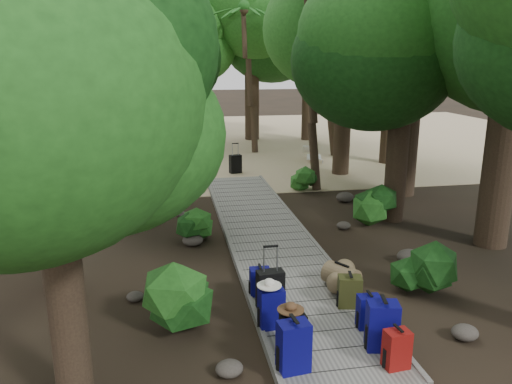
{
  "coord_description": "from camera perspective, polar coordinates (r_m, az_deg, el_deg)",
  "views": [
    {
      "loc": [
        -2.27,
        -10.12,
        4.22
      ],
      "look_at": [
        -0.16,
        1.66,
        1.0
      ],
      "focal_mm": 35.0,
      "sensor_mm": 36.0,
      "label": 1
    }
  ],
  "objects": [
    {
      "name": "ground",
      "position": [
        11.2,
        2.3,
        -7.09
      ],
      "size": [
        120.0,
        120.0,
        0.0
      ],
      "primitive_type": "plane",
      "color": "black",
      "rests_on": "ground"
    },
    {
      "name": "sand_beach",
      "position": [
        26.56,
        -5.18,
        5.87
      ],
      "size": [
        40.0,
        22.0,
        0.02
      ],
      "primitive_type": "cube",
      "color": "tan",
      "rests_on": "ground"
    },
    {
      "name": "boardwalk",
      "position": [
        12.09,
        1.28,
        -5.07
      ],
      "size": [
        2.0,
        12.0,
        0.12
      ],
      "primitive_type": "cube",
      "color": "gray",
      "rests_on": "ground"
    },
    {
      "name": "backpack_left_a",
      "position": [
        7.0,
        4.33,
        -16.94
      ],
      "size": [
        0.45,
        0.34,
        0.79
      ],
      "primitive_type": null,
      "rotation": [
        0.0,
        0.0,
        0.13
      ],
      "color": "#060566",
      "rests_on": "boardwalk"
    },
    {
      "name": "backpack_left_b",
      "position": [
        7.41,
        4.24,
        -15.57
      ],
      "size": [
        0.37,
        0.27,
        0.66
      ],
      "primitive_type": null,
      "rotation": [
        0.0,
        0.0,
        0.06
      ],
      "color": "black",
      "rests_on": "boardwalk"
    },
    {
      "name": "backpack_left_c",
      "position": [
        7.99,
        1.76,
        -12.87
      ],
      "size": [
        0.41,
        0.3,
        0.72
      ],
      "primitive_type": null,
      "rotation": [
        0.0,
        0.0,
        0.08
      ],
      "color": "#060566",
      "rests_on": "boardwalk"
    },
    {
      "name": "backpack_left_d",
      "position": [
        9.03,
        0.46,
        -10.03
      ],
      "size": [
        0.37,
        0.27,
        0.54
      ],
      "primitive_type": null,
      "rotation": [
        0.0,
        0.0,
        -0.04
      ],
      "color": "#060566",
      "rests_on": "boardwalk"
    },
    {
      "name": "backpack_right_a",
      "position": [
        7.35,
        15.8,
        -16.69
      ],
      "size": [
        0.36,
        0.28,
        0.6
      ],
      "primitive_type": null,
      "rotation": [
        0.0,
        0.0,
        0.11
      ],
      "color": "maroon",
      "rests_on": "boardwalk"
    },
    {
      "name": "backpack_right_b",
      "position": [
        7.66,
        14.24,
        -14.34
      ],
      "size": [
        0.5,
        0.39,
        0.8
      ],
      "primitive_type": null,
      "rotation": [
        0.0,
        0.0,
        -0.2
      ],
      "color": "#060566",
      "rests_on": "boardwalk"
    },
    {
      "name": "backpack_right_c",
      "position": [
        8.19,
        12.75,
        -13.02
      ],
      "size": [
        0.36,
        0.27,
        0.59
      ],
      "primitive_type": null,
      "rotation": [
        0.0,
        0.0,
        -0.06
      ],
      "color": "#060566",
      "rests_on": "boardwalk"
    },
    {
      "name": "backpack_right_d",
      "position": [
        8.76,
        10.65,
        -10.93
      ],
      "size": [
        0.44,
        0.36,
        0.6
      ],
      "primitive_type": null,
      "rotation": [
        0.0,
        0.0,
        -0.22
      ],
      "color": "#353716",
      "rests_on": "boardwalk"
    },
    {
      "name": "duffel_right_khaki",
      "position": [
        9.45,
        9.72,
        -9.45
      ],
      "size": [
        0.69,
        0.77,
        0.42
      ],
      "primitive_type": null,
      "rotation": [
        0.0,
        0.0,
        0.55
      ],
      "color": "brown",
      "rests_on": "boardwalk"
    },
    {
      "name": "suitcase_on_boardwalk",
      "position": [
        8.49,
        1.64,
        -11.17
      ],
      "size": [
        0.47,
        0.29,
        0.69
      ],
      "primitive_type": null,
      "rotation": [
        0.0,
        0.0,
        0.1
      ],
      "color": "black",
      "rests_on": "boardwalk"
    },
    {
      "name": "lone_suitcase_on_sand",
      "position": [
        18.83,
        -2.37,
        3.22
      ],
      "size": [
        0.49,
        0.36,
        0.69
      ],
      "primitive_type": null,
      "rotation": [
        0.0,
        0.0,
        0.26
      ],
      "color": "black",
      "rests_on": "sand_beach"
    },
    {
      "name": "hat_brown",
      "position": [
        7.23,
        3.99,
        -12.89
      ],
      "size": [
        0.39,
        0.39,
        0.12
      ],
      "primitive_type": null,
      "color": "#51351E",
      "rests_on": "backpack_left_b"
    },
    {
      "name": "hat_white",
      "position": [
        7.77,
        1.52,
        -10.23
      ],
      "size": [
        0.38,
        0.38,
        0.13
      ],
      "primitive_type": null,
      "color": "silver",
      "rests_on": "backpack_left_c"
    },
    {
      "name": "kayak",
      "position": [
        21.16,
        -12.42,
        3.73
      ],
      "size": [
        1.1,
        3.52,
        0.35
      ],
      "primitive_type": "ellipsoid",
      "rotation": [
        0.0,
        0.0,
        -0.1
      ],
      "color": "#B3190F",
      "rests_on": "sand_beach"
    },
    {
      "name": "sun_lounger",
      "position": [
        21.18,
        6.66,
        4.31
      ],
      "size": [
        1.0,
        1.87,
        0.57
      ],
      "primitive_type": null,
      "rotation": [
        0.0,
        0.0,
        -0.25
      ],
      "color": "silver",
      "rests_on": "sand_beach"
    },
    {
      "name": "tree_right_c",
      "position": [
        13.32,
        16.5,
        13.38
      ],
      "size": [
        4.59,
        4.59,
        7.94
      ],
      "primitive_type": null,
      "color": "black",
      "rests_on": "ground"
    },
    {
      "name": "tree_right_d",
      "position": [
        16.21,
        17.79,
        19.8
      ],
      "size": [
        6.27,
        6.27,
        11.5
      ],
      "primitive_type": null,
      "color": "black",
      "rests_on": "ground"
    },
    {
      "name": "tree_right_e",
      "position": [
        18.61,
        10.21,
        15.51
      ],
      "size": [
        4.94,
        4.94,
        8.88
      ],
      "primitive_type": null,
      "color": "black",
      "rests_on": "ground"
    },
    {
      "name": "tree_right_f",
      "position": [
        21.09,
        15.55,
        15.56
      ],
      "size": [
        5.15,
        5.15,
        9.2
      ],
      "primitive_type": null,
      "color": "black",
      "rests_on": "ground"
    },
    {
      "name": "tree_left_a",
      "position": [
        5.88,
        -22.43,
        3.86
      ],
      "size": [
        3.83,
        3.83,
        6.38
      ],
      "primitive_type": null,
      "color": "black",
      "rests_on": "ground"
    },
    {
      "name": "tree_left_b",
      "position": [
        9.3,
        -23.93,
        12.99
      ],
      "size": [
        4.54,
        4.54,
        8.17
      ],
      "primitive_type": null,
      "color": "black",
      "rests_on": "ground"
    },
    {
      "name": "tree_left_c",
      "position": [
        13.51,
        -15.14,
        13.82
      ],
      "size": [
        4.65,
        4.65,
        8.09
      ],
      "primitive_type": null,
      "color": "black",
      "rests_on": "ground"
    },
    {
      "name": "tree_back_a",
      "position": [
        25.63,
        -7.97,
        14.3
      ],
      "size": [
        4.56,
        4.56,
        7.89
      ],
      "primitive_type": null,
      "color": "black",
      "rests_on": "ground"
    },
    {
      "name": "tree_back_b",
      "position": [
        26.59,
        -0.48,
        17.49
      ],
      "size": [
        5.99,
        5.99,
        10.7
      ],
      "primitive_type": null,
      "color": "black",
      "rests_on": "ground"
    },
    {
      "name": "tree_back_c",
      "position": [
        26.58,
        6.11,
        15.49
      ],
      "size": [
        4.96,
        4.96,
        8.93
      ],
      "primitive_type": null,
      "color": "black",
      "rests_on": "ground"
    },
    {
      "name": "tree_back_d",
      "position": [
        24.32,
        -17.41,
        13.51
      ],
      "size": [
        4.62,
        4.62,
        7.69
      ],
      "primitive_type": null,
      "color": "black",
      "rests_on": "ground"
    },
    {
      "name": "palm_right_a",
      "position": [
        16.35,
        7.46,
        11.72
      ],
      "size": [
        3.88,
        3.88,
        6.61
      ],
      "primitive_type": null,
      "color": "#174613",
      "rests_on": "ground"
    },
    {
      "name": "palm_right_b",
      "position": [
        22.47,
        9.07,
        14.62
      ],
      "size": [
        4.27,
        4.27,
        8.24
      ],
      "primitive_type": null,
      "color": "#174613",
      "rests_on": "ground"
    },
    {
      "name": "palm_right_c",
      "position": [
        22.99,
        0.33,
        12.38
      ],
      "size": [
        3.96,
        3.96,
        6.29
      ],
      "primitive_type": null,
      "color": "#174613",
      "rests_on": "ground"
    },
    {
      "name": "palm_left_a",
      "position": [
        17.12,
        -18.92,
        13.28
      ],
      "size": [
        4.93,
        4.93,
        7.85
      ],
      "primitive_type": null,
      "color": "#174613",
      "rests_on": "ground"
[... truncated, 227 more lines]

